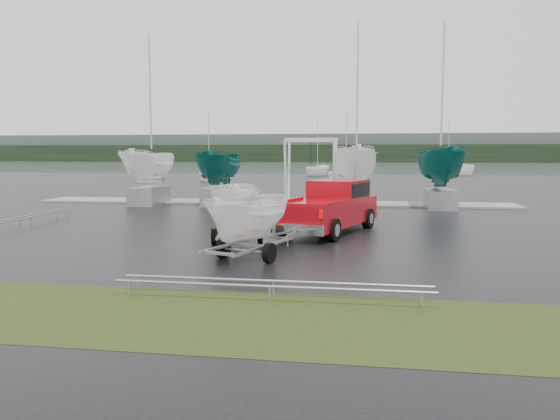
% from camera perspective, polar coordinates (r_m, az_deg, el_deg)
% --- Properties ---
extents(ground_plane, '(120.00, 120.00, 0.00)m').
position_cam_1_polar(ground_plane, '(22.10, -6.85, -2.38)').
color(ground_plane, black).
rests_on(ground_plane, ground).
extents(lake, '(300.00, 300.00, 0.00)m').
position_cam_1_polar(lake, '(121.21, 6.24, 4.45)').
color(lake, slate).
rests_on(lake, ground).
extents(grass_verge, '(40.00, 40.00, 0.00)m').
position_cam_1_polar(grass_verge, '(12.12, -21.46, -9.73)').
color(grass_verge, black).
rests_on(grass_verge, ground).
extents(dock, '(30.00, 3.00, 0.12)m').
position_cam_1_polar(dock, '(34.69, -0.96, 0.78)').
color(dock, '#959590').
rests_on(dock, ground).
extents(treeline, '(300.00, 8.00, 6.00)m').
position_cam_1_polar(treeline, '(191.11, 7.31, 5.89)').
color(treeline, black).
rests_on(treeline, ground).
extents(far_hill, '(300.00, 6.00, 10.00)m').
position_cam_1_polar(far_hill, '(199.11, 7.39, 6.47)').
color(far_hill, '#4C5651').
rests_on(far_hill, ground).
extents(pickup_truck, '(3.95, 6.58, 2.07)m').
position_cam_1_polar(pickup_truck, '(22.28, 5.43, 0.51)').
color(pickup_truck, '#9B0811').
rests_on(pickup_truck, ground).
extents(trailer_hitched, '(2.24, 3.79, 4.47)m').
position_cam_1_polar(trailer_hitched, '(16.23, -3.29, 3.29)').
color(trailer_hitched, '#979A9F').
rests_on(trailer_hitched, ground).
extents(trailer_parked, '(1.94, 3.75, 4.94)m').
position_cam_1_polar(trailer_parked, '(19.11, -4.50, 4.42)').
color(trailer_parked, '#979A9F').
rests_on(trailer_parked, ground).
extents(boat_hoist, '(3.30, 2.18, 4.12)m').
position_cam_1_polar(boat_hoist, '(34.20, 3.25, 5.10)').
color(boat_hoist, silver).
rests_on(boat_hoist, ground).
extents(keelboat_0, '(2.29, 3.20, 10.46)m').
position_cam_1_polar(keelboat_0, '(34.68, -13.60, 6.53)').
color(keelboat_0, '#979A9F').
rests_on(keelboat_0, ground).
extents(keelboat_1, '(2.22, 3.20, 7.01)m').
position_cam_1_polar(keelboat_1, '(33.41, -6.35, 6.48)').
color(keelboat_1, '#979A9F').
rests_on(keelboat_1, ground).
extents(keelboat_2, '(2.50, 3.20, 10.67)m').
position_cam_1_polar(keelboat_2, '(32.03, 7.99, 7.33)').
color(keelboat_2, '#979A9F').
rests_on(keelboat_2, ground).
extents(keelboat_3, '(2.45, 3.20, 10.62)m').
position_cam_1_polar(keelboat_3, '(32.59, 16.57, 6.96)').
color(keelboat_3, '#979A9F').
rests_on(keelboat_3, ground).
extents(mast_rack_0, '(0.56, 6.50, 0.06)m').
position_cam_1_polar(mast_rack_0, '(26.81, -25.08, -0.68)').
color(mast_rack_0, '#979A9F').
rests_on(mast_rack_0, ground).
extents(mast_rack_2, '(7.00, 0.56, 0.06)m').
position_cam_1_polar(mast_rack_2, '(12.04, -0.88, -7.71)').
color(mast_rack_2, '#979A9F').
rests_on(mast_rack_2, ground).
extents(moored_boat_0, '(2.57, 2.62, 10.87)m').
position_cam_1_polar(moored_boat_0, '(64.09, -7.40, 3.09)').
color(moored_boat_0, white).
rests_on(moored_boat_0, ground).
extents(moored_boat_1, '(2.94, 2.99, 11.15)m').
position_cam_1_polar(moored_boat_1, '(77.98, 3.93, 3.64)').
color(moored_boat_1, white).
rests_on(moored_boat_1, ground).
extents(moored_boat_2, '(2.95, 2.95, 10.74)m').
position_cam_1_polar(moored_boat_2, '(59.20, 6.89, 2.86)').
color(moored_boat_2, white).
rests_on(moored_boat_2, ground).
extents(moored_boat_3, '(3.46, 3.41, 11.68)m').
position_cam_1_polar(moored_boat_3, '(83.21, 17.12, 3.53)').
color(moored_boat_3, white).
rests_on(moored_boat_3, ground).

